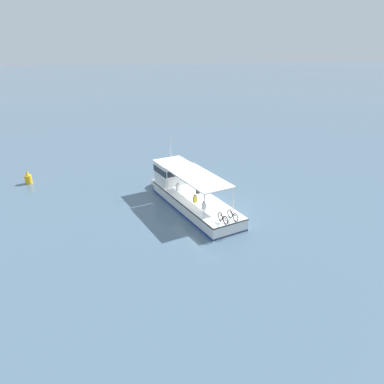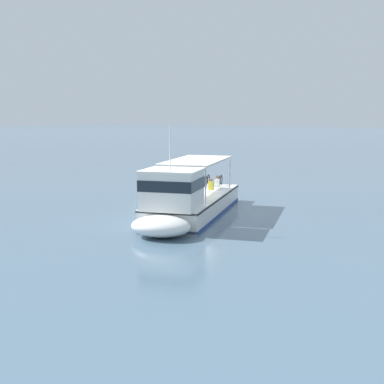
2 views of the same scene
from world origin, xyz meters
name	(u,v)px [view 2 (image 2 of 2)]	position (x,y,z in m)	size (l,w,h in m)	color
ground_plane	(188,211)	(0.00, 0.00, 0.00)	(400.00, 400.00, 0.00)	slate
ferry_main	(187,201)	(2.06, 1.43, 1.02)	(12.99, 7.27, 5.32)	white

